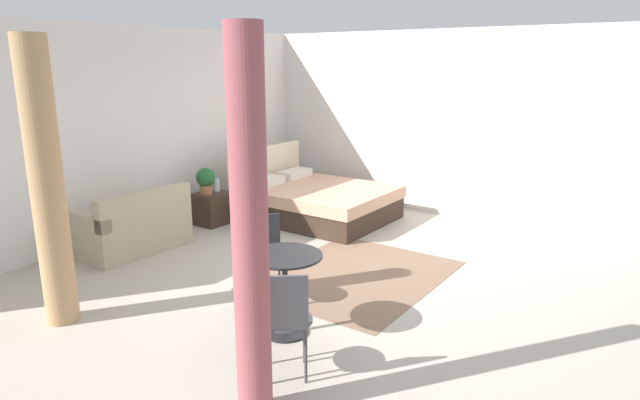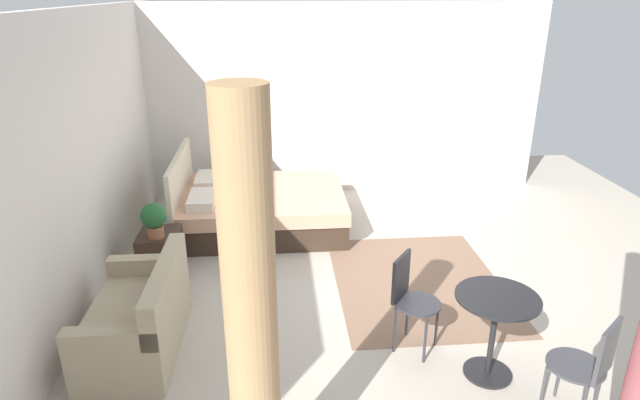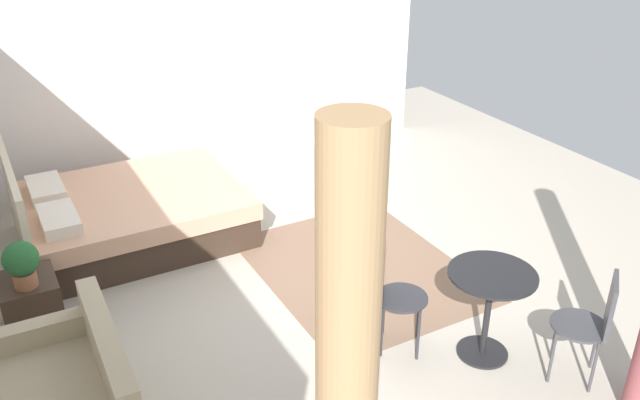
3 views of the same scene
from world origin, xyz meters
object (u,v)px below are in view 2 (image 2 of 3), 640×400
at_px(potted_plant, 154,218).
at_px(cafe_chair_near_window, 590,362).
at_px(couch, 139,320).
at_px(nightstand, 161,252).
at_px(balcony_table, 495,321).
at_px(bed, 258,208).
at_px(vase, 157,221).
at_px(cafe_chair_near_couch, 409,294).

xyz_separation_m(potted_plant, cafe_chair_near_window, (-2.52, -3.53, -0.16)).
relative_size(couch, nightstand, 2.69).
distance_m(couch, potted_plant, 1.40).
height_order(potted_plant, balcony_table, potted_plant).
bearing_deg(potted_plant, bed, -41.16).
xyz_separation_m(bed, nightstand, (-1.14, 1.08, -0.04)).
distance_m(nightstand, balcony_table, 3.69).
height_order(potted_plant, vase, potted_plant).
xyz_separation_m(nightstand, vase, (0.12, 0.03, 0.33)).
relative_size(couch, cafe_chair_near_window, 1.51).
height_order(cafe_chair_near_window, cafe_chair_near_couch, cafe_chair_near_window).
relative_size(couch, cafe_chair_near_couch, 1.51).
bearing_deg(cafe_chair_near_window, vase, 52.31).
relative_size(nightstand, potted_plant, 1.27).
height_order(bed, couch, bed).
xyz_separation_m(balcony_table, cafe_chair_near_window, (-0.57, -0.47, 0.01)).
bearing_deg(cafe_chair_near_couch, couch, 85.95).
bearing_deg(balcony_table, cafe_chair_near_couch, 53.25).
xyz_separation_m(couch, potted_plant, (1.34, 0.09, 0.40)).
xyz_separation_m(couch, cafe_chair_near_window, (-1.18, -3.43, 0.24)).
bearing_deg(bed, potted_plant, 138.84).
relative_size(bed, nightstand, 4.34).
bearing_deg(balcony_table, potted_plant, 57.49).
bearing_deg(potted_plant, cafe_chair_near_window, -125.58).
height_order(balcony_table, cafe_chair_near_couch, cafe_chair_near_couch).
bearing_deg(cafe_chair_near_couch, bed, 26.65).
distance_m(bed, vase, 1.54).
distance_m(bed, couch, 2.77).
height_order(couch, balcony_table, couch).
relative_size(couch, vase, 7.29).
distance_m(vase, cafe_chair_near_couch, 3.03).
distance_m(balcony_table, cafe_chair_near_window, 0.74).
height_order(vase, balcony_table, balcony_table).
relative_size(vase, balcony_table, 0.25).
distance_m(bed, nightstand, 1.57).
distance_m(vase, balcony_table, 3.77).
bearing_deg(couch, bed, -21.07).
bearing_deg(cafe_chair_near_window, balcony_table, 39.27).
relative_size(nightstand, cafe_chair_near_window, 0.56).
height_order(bed, potted_plant, bed).
distance_m(nightstand, vase, 0.35).
xyz_separation_m(bed, cafe_chair_near_couch, (-2.75, -1.38, 0.26)).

